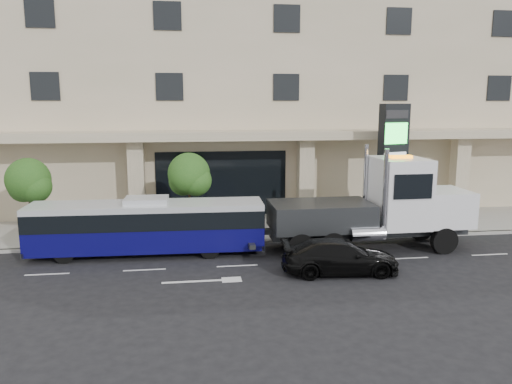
# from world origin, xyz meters

# --- Properties ---
(ground) EXTENTS (120.00, 120.00, 0.00)m
(ground) POSITION_xyz_m (0.00, 0.00, 0.00)
(ground) COLOR black
(ground) RESTS_ON ground
(sidewalk) EXTENTS (120.00, 6.00, 0.15)m
(sidewalk) POSITION_xyz_m (0.00, 5.00, 0.07)
(sidewalk) COLOR gray
(sidewalk) RESTS_ON ground
(curb) EXTENTS (120.00, 0.30, 0.15)m
(curb) POSITION_xyz_m (0.00, 2.00, 0.07)
(curb) COLOR gray
(curb) RESTS_ON ground
(convention_center) EXTENTS (60.00, 17.60, 20.00)m
(convention_center) POSITION_xyz_m (-0.00, 15.42, 9.97)
(convention_center) COLOR tan
(convention_center) RESTS_ON ground
(tree_left) EXTENTS (2.27, 2.20, 4.22)m
(tree_left) POSITION_xyz_m (-9.97, 3.59, 3.11)
(tree_left) COLOR #422B19
(tree_left) RESTS_ON sidewalk
(tree_mid) EXTENTS (2.28, 2.20, 4.38)m
(tree_mid) POSITION_xyz_m (-1.97, 3.59, 3.26)
(tree_mid) COLOR #422B19
(tree_mid) RESTS_ON sidewalk
(tree_right) EXTENTS (2.10, 2.00, 4.04)m
(tree_right) POSITION_xyz_m (9.53, 3.59, 3.04)
(tree_right) COLOR #422B19
(tree_right) RESTS_ON sidewalk
(city_bus) EXTENTS (10.90, 2.59, 2.74)m
(city_bus) POSITION_xyz_m (-4.00, 0.79, 1.40)
(city_bus) COLOR black
(city_bus) RESTS_ON ground
(tow_truck) EXTENTS (11.04, 2.88, 5.04)m
(tow_truck) POSITION_xyz_m (7.10, 0.17, 2.07)
(tow_truck) COLOR #2D3033
(tow_truck) RESTS_ON ground
(black_sedan) EXTENTS (5.04, 2.34, 1.42)m
(black_sedan) POSITION_xyz_m (4.19, -2.98, 0.71)
(black_sedan) COLOR black
(black_sedan) RESTS_ON ground
(signage_pylon) EXTENTS (1.81, 1.09, 6.88)m
(signage_pylon) POSITION_xyz_m (9.28, 3.92, 3.64)
(signage_pylon) COLOR black
(signage_pylon) RESTS_ON sidewalk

